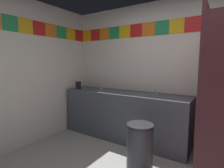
% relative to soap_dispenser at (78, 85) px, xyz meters
% --- Properties ---
extents(wall_back, '(4.45, 0.09, 2.52)m').
position_rel_soap_dispenser_xyz_m(wall_back, '(1.96, 0.49, 0.30)').
color(wall_back, silver).
rests_on(wall_back, ground_plane).
extents(wall_side, '(0.09, 3.54, 2.52)m').
position_rel_soap_dispenser_xyz_m(wall_side, '(-0.30, -1.32, 0.30)').
color(wall_side, silver).
rests_on(wall_side, ground_plane).
extents(vanity_counter, '(2.41, 0.57, 0.89)m').
position_rel_soap_dispenser_xyz_m(vanity_counter, '(0.99, 0.17, -0.52)').
color(vanity_counter, '#4C515B').
rests_on(vanity_counter, ground_plane).
extents(faucet_left, '(0.04, 0.10, 0.14)m').
position_rel_soap_dispenser_xyz_m(faucet_left, '(0.39, 0.26, -0.03)').
color(faucet_left, silver).
rests_on(faucet_left, vanity_counter).
extents(faucet_right, '(0.04, 0.10, 0.14)m').
position_rel_soap_dispenser_xyz_m(faucet_right, '(1.60, 0.26, -0.03)').
color(faucet_right, silver).
rests_on(faucet_right, vanity_counter).
extents(soap_dispenser, '(0.09, 0.09, 0.16)m').
position_rel_soap_dispenser_xyz_m(soap_dispenser, '(0.00, 0.00, 0.00)').
color(soap_dispenser, black).
rests_on(soap_dispenser, vanity_counter).
extents(stall_divider, '(0.92, 1.40, 1.97)m').
position_rel_soap_dispenser_xyz_m(stall_divider, '(2.57, -0.50, 0.01)').
color(stall_divider, '#471E23').
rests_on(stall_divider, ground_plane).
extents(trash_bin, '(0.36, 0.36, 0.64)m').
position_rel_soap_dispenser_xyz_m(trash_bin, '(1.68, -0.58, -0.65)').
color(trash_bin, '#333338').
rests_on(trash_bin, ground_plane).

